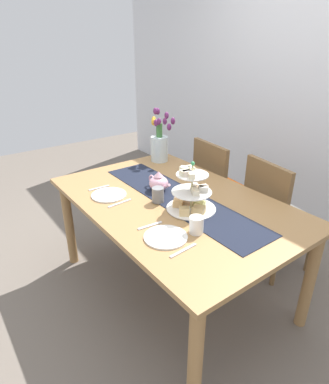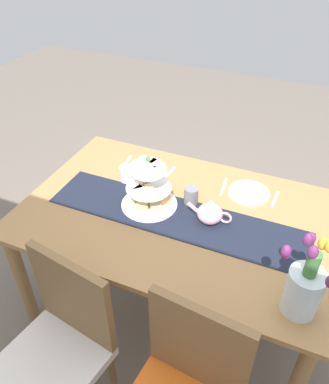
# 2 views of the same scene
# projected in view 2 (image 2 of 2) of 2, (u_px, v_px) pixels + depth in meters

# --- Properties ---
(ground_plane) EXTENTS (8.00, 8.00, 0.00)m
(ground_plane) POSITION_uv_depth(u_px,v_px,m) (176.00, 299.00, 2.47)
(ground_plane) COLOR #6B6056
(dining_table) EXTENTS (1.64, 1.06, 0.73)m
(dining_table) POSITION_uv_depth(u_px,v_px,m) (178.00, 226.00, 2.08)
(dining_table) COLOR #A37747
(dining_table) RESTS_ON ground_plane
(chair_right) EXTENTS (0.48, 0.48, 0.91)m
(chair_right) POSITION_uv_depth(u_px,v_px,m) (60.00, 342.00, 1.69)
(chair_right) COLOR brown
(chair_right) RESTS_ON ground_plane
(table_runner) EXTENTS (1.36, 0.31, 0.00)m
(table_runner) POSITION_uv_depth(u_px,v_px,m) (176.00, 217.00, 2.00)
(table_runner) COLOR black
(table_runner) RESTS_ON dining_table
(tiered_cake_stand) EXTENTS (0.30, 0.30, 0.30)m
(tiered_cake_stand) POSITION_uv_depth(u_px,v_px,m) (149.00, 190.00, 2.02)
(tiered_cake_stand) COLOR beige
(tiered_cake_stand) RESTS_ON table_runner
(teapot) EXTENTS (0.24, 0.13, 0.14)m
(teapot) POSITION_uv_depth(u_px,v_px,m) (210.00, 213.00, 1.93)
(teapot) COLOR #E5A8BC
(teapot) RESTS_ON table_runner
(tulip_vase) EXTENTS (0.21, 0.19, 0.44)m
(tulip_vase) POSITION_uv_depth(u_px,v_px,m) (305.00, 285.00, 1.47)
(tulip_vase) COLOR silver
(tulip_vase) RESTS_ON dining_table
(dinner_plate_left) EXTENTS (0.23, 0.23, 0.01)m
(dinner_plate_left) POSITION_uv_depth(u_px,v_px,m) (249.00, 193.00, 2.15)
(dinner_plate_left) COLOR white
(dinner_plate_left) RESTS_ON dining_table
(fork_left) EXTENTS (0.02, 0.15, 0.01)m
(fork_left) POSITION_uv_depth(u_px,v_px,m) (275.00, 199.00, 2.11)
(fork_left) COLOR silver
(fork_left) RESTS_ON dining_table
(knife_left) EXTENTS (0.03, 0.17, 0.01)m
(knife_left) POSITION_uv_depth(u_px,v_px,m) (224.00, 187.00, 2.20)
(knife_left) COLOR silver
(knife_left) RESTS_ON dining_table
(dinner_plate_right) EXTENTS (0.23, 0.23, 0.01)m
(dinner_plate_right) POSITION_uv_depth(u_px,v_px,m) (147.00, 168.00, 2.35)
(dinner_plate_right) COLOR white
(dinner_plate_right) RESTS_ON dining_table
(fork_right) EXTENTS (0.03, 0.15, 0.01)m
(fork_right) POSITION_uv_depth(u_px,v_px,m) (169.00, 173.00, 2.31)
(fork_right) COLOR silver
(fork_right) RESTS_ON dining_table
(knife_right) EXTENTS (0.03, 0.17, 0.01)m
(knife_right) POSITION_uv_depth(u_px,v_px,m) (126.00, 163.00, 2.40)
(knife_right) COLOR silver
(knife_right) RESTS_ON dining_table
(mug_grey) EXTENTS (0.08, 0.08, 0.09)m
(mug_grey) POSITION_uv_depth(u_px,v_px,m) (191.00, 195.00, 2.06)
(mug_grey) COLOR slate
(mug_grey) RESTS_ON table_runner
(mug_white_text) EXTENTS (0.08, 0.08, 0.09)m
(mug_white_text) POSITION_uv_depth(u_px,v_px,m) (126.00, 174.00, 2.22)
(mug_white_text) COLOR white
(mug_white_text) RESTS_ON dining_table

